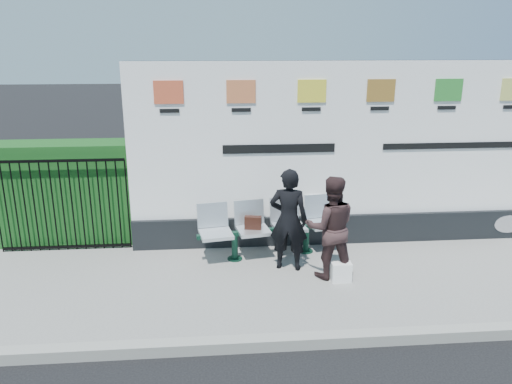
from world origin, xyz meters
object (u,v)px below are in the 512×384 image
(billboard, at_px, (374,167))
(bench, at_px, (271,241))
(woman_right, at_px, (331,227))
(woman_left, at_px, (289,220))

(billboard, bearing_deg, bench, -163.73)
(bench, xyz_separation_m, woman_right, (0.76, -0.79, 0.51))
(bench, bearing_deg, woman_left, -77.05)
(bench, distance_m, woman_left, 0.74)
(woman_left, height_order, woman_right, woman_left)
(bench, distance_m, woman_right, 1.21)
(bench, relative_size, woman_left, 1.46)
(bench, bearing_deg, billboard, 6.48)
(billboard, xyz_separation_m, woman_right, (-1.01, -1.31, -0.55))
(bench, bearing_deg, woman_right, -56.16)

